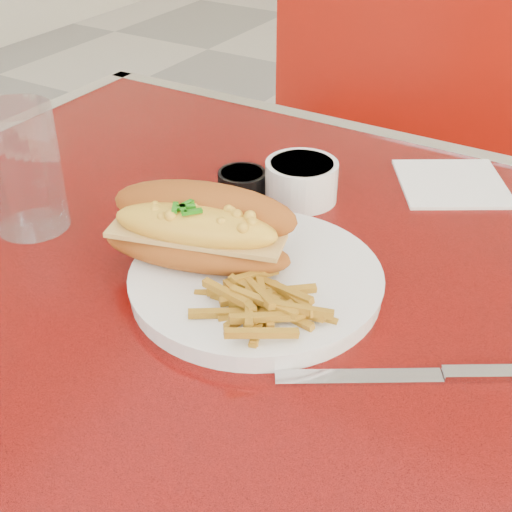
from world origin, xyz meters
The scene contains 11 objects.
diner_table centered at (0.00, 0.00, 0.61)m, with size 1.23×0.83×0.77m.
booth_bench_far centered at (0.00, 0.81, 0.29)m, with size 1.20×0.51×0.90m.
dinner_plate centered at (-0.06, -0.03, 0.78)m, with size 0.31×0.31×0.02m.
mac_hoagie centered at (-0.12, -0.04, 0.83)m, with size 0.22×0.15×0.09m.
fries_pile centered at (-0.02, -0.09, 0.80)m, with size 0.10×0.09×0.03m, color #C38C21, non-canonical shape.
fork centered at (-0.05, -0.07, 0.79)m, with size 0.06×0.14×0.00m.
gravy_ramekin centered at (-0.11, 0.16, 0.80)m, with size 0.12×0.12×0.05m.
sauce_cup_left centered at (-0.18, 0.13, 0.79)m, with size 0.07×0.07×0.03m.
water_tumbler centered at (-0.34, -0.06, 0.84)m, with size 0.08×0.08×0.15m, color #ADCEDF.
knife centered at (0.14, -0.07, 0.77)m, with size 0.20×0.14×0.01m.
paper_napkin centered at (0.04, 0.29, 0.77)m, with size 0.13×0.13×0.00m, color white.
Camera 1 is at (0.25, -0.54, 1.20)m, focal length 50.00 mm.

